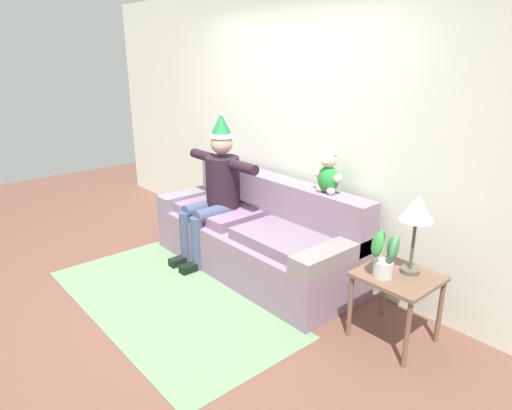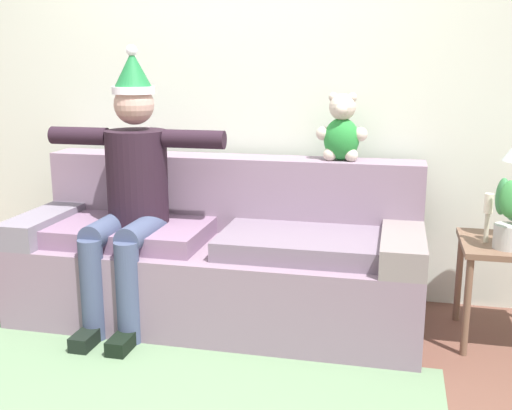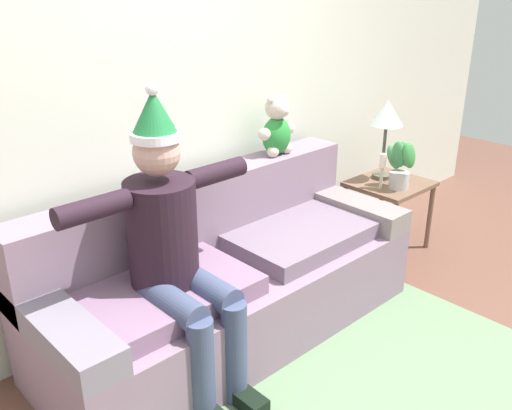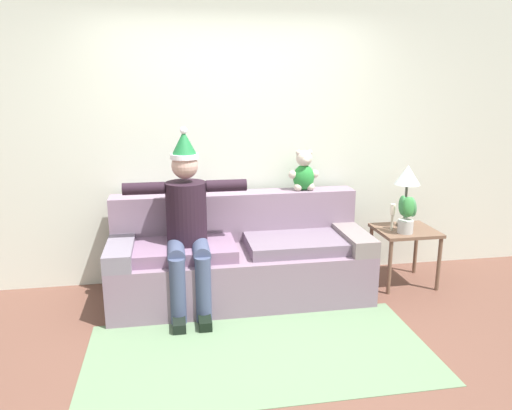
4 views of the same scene
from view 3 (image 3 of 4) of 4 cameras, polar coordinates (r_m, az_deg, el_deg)
back_wall at (r=3.27m, az=-9.24°, el=11.53°), size 7.00×0.10×2.70m
couch at (r=3.24m, az=-3.02°, el=-7.41°), size 2.24×0.86×0.89m
person_seated at (r=2.68m, az=-8.31°, el=-4.03°), size 1.02×0.77×1.52m
teddy_bear at (r=3.55m, az=2.14°, el=7.81°), size 0.29×0.17×0.38m
side_table at (r=4.26m, az=13.38°, el=1.26°), size 0.54×0.50×0.54m
table_lamp at (r=4.18m, az=13.15°, el=8.70°), size 0.24×0.24×0.58m
potted_plant at (r=4.08m, az=14.47°, el=4.06°), size 0.19×0.27×0.36m
candle_tall at (r=4.05m, az=12.71°, el=3.88°), size 0.04×0.04×0.25m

